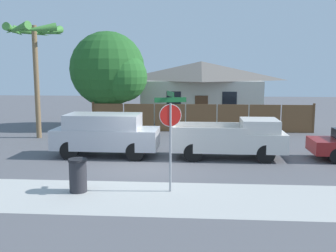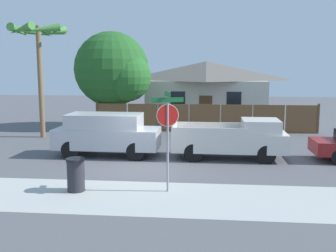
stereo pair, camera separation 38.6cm
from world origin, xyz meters
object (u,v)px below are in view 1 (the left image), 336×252
house (201,89)px  oak_tree (111,71)px  red_suv (106,133)px  orange_pickup (232,139)px  stop_sign (170,124)px  trash_bin (78,175)px  palm_tree (35,40)px

house → oak_tree: bearing=-139.3°
red_suv → orange_pickup: red_suv is taller
stop_sign → trash_bin: size_ratio=2.97×
orange_pickup → stop_sign: size_ratio=1.53×
palm_tree → stop_sign: 12.66m
palm_tree → house: bearing=44.8°
trash_bin → stop_sign: bearing=5.0°
oak_tree → stop_sign: 14.17m
oak_tree → palm_tree: 5.48m
palm_tree → trash_bin: size_ratio=5.86×
palm_tree → trash_bin: bearing=-61.5°
house → orange_pickup: 13.60m
house → trash_bin: 19.09m
red_suv → stop_sign: stop_sign is taller
orange_pickup → trash_bin: size_ratio=4.54×
palm_tree → orange_pickup: size_ratio=1.29×
stop_sign → trash_bin: 3.34m
stop_sign → trash_bin: bearing=168.6°
palm_tree → oak_tree: bearing=50.9°
trash_bin → red_suv: bearing=93.3°
oak_tree → stop_sign: (4.77, -13.26, -1.55)m
oak_tree → trash_bin: 14.00m
house → trash_bin: size_ratio=8.67×
oak_tree → palm_tree: bearing=-129.1°
house → orange_pickup: bearing=-84.8°
palm_tree → orange_pickup: (10.41, -4.35, -4.54)m
oak_tree → palm_tree: palm_tree is taller
oak_tree → orange_pickup: bearing=-49.7°
oak_tree → stop_sign: oak_tree is taller
house → oak_tree: size_ratio=1.48×
red_suv → trash_bin: 5.15m
oak_tree → red_suv: oak_tree is taller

